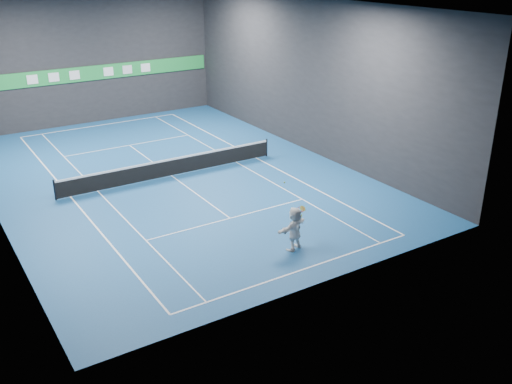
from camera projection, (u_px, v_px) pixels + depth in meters
ground at (172, 176)px, 31.11m from camera, size 26.00×26.00×0.00m
ceiling at (161, 3)px, 27.64m from camera, size 26.00×26.00×0.00m
wall_back at (90, 59)px, 39.51m from camera, size 18.00×0.10×9.00m
wall_front at (325, 169)px, 19.24m from camera, size 18.00×0.10×9.00m
wall_right at (306, 76)px, 33.81m from camera, size 0.10×26.00×9.00m
baseline_near at (302, 270)px, 21.84m from camera, size 10.98×0.08×0.01m
baseline_far at (102, 125)px, 40.38m from camera, size 10.98×0.08×0.01m
sideline_doubles_left at (71, 197)px, 28.40m from camera, size 0.08×23.78×0.01m
sideline_doubles_right at (257, 158)px, 33.82m from camera, size 0.08×23.78×0.01m
sideline_singles_left at (98, 191)px, 29.08m from camera, size 0.06×23.78×0.01m
sideline_singles_right at (237, 162)px, 33.14m from camera, size 0.06×23.78×0.01m
service_line_near at (230, 218)px, 26.12m from camera, size 8.23×0.06×0.01m
service_line_far at (129, 145)px, 36.10m from camera, size 8.23×0.06×0.01m
center_service_line at (172, 176)px, 31.11m from camera, size 0.06×12.80×0.01m
player at (295, 229)px, 23.06m from camera, size 1.81×1.08×1.86m
tennis_ball at (284, 182)px, 22.22m from camera, size 0.07×0.07×0.07m
tennis_net at (171, 167)px, 30.90m from camera, size 12.50×0.10×1.07m
sponsor_banner at (91, 73)px, 39.85m from camera, size 17.64×0.11×1.00m
tennis_racket at (301, 210)px, 22.98m from camera, size 0.49×0.37×0.61m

